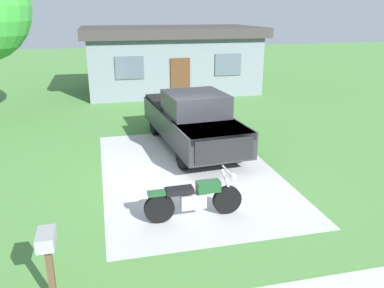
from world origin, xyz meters
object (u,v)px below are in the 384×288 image
at_px(pickup_truck, 191,118).
at_px(motorcycle, 195,198).
at_px(mailbox, 47,249).
at_px(neighbor_house, 171,59).

bearing_deg(pickup_truck, motorcycle, -102.28).
distance_m(motorcycle, mailbox, 3.53).
height_order(pickup_truck, mailbox, pickup_truck).
distance_m(motorcycle, pickup_truck, 4.91).
bearing_deg(neighbor_house, mailbox, -106.67).
distance_m(motorcycle, neighbor_house, 14.70).
bearing_deg(neighbor_house, motorcycle, -98.51).
xyz_separation_m(motorcycle, mailbox, (-2.79, -2.09, 0.51)).
bearing_deg(mailbox, motorcycle, 36.82).
xyz_separation_m(pickup_truck, mailbox, (-3.83, -6.87, 0.03)).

